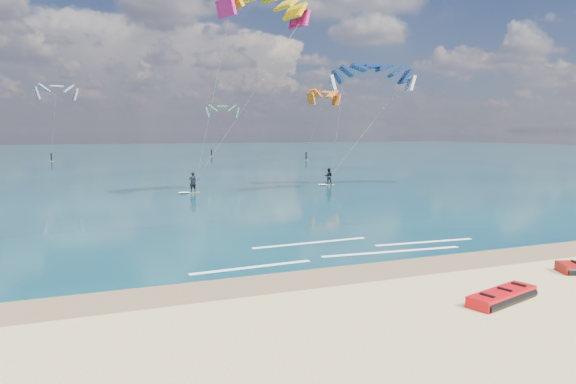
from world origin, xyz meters
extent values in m
plane|color=tan|center=(0.00, 40.00, 0.00)|extent=(320.00, 320.00, 0.00)
cube|color=brown|center=(0.00, 3.00, 0.00)|extent=(320.00, 2.40, 0.01)
cube|color=#0B2B3D|center=(0.00, 104.00, 0.02)|extent=(320.00, 200.00, 0.04)
cube|color=gold|center=(-0.37, 29.64, 0.07)|extent=(1.32, 0.61, 0.06)
imported|color=black|center=(-0.37, 29.64, 0.93)|extent=(0.68, 0.52, 1.68)
cylinder|color=black|center=(-0.09, 29.36, 1.17)|extent=(0.51, 0.13, 0.04)
cube|color=#B6DC21|center=(13.09, 31.23, 0.07)|extent=(1.22, 0.38, 0.05)
imported|color=black|center=(13.09, 31.23, 0.85)|extent=(0.93, 0.86, 1.54)
cylinder|color=black|center=(13.35, 30.96, 1.12)|extent=(0.49, 0.04, 0.04)
cube|color=white|center=(0.92, 8.10, 0.04)|extent=(5.73, 0.45, 0.01)
cube|color=white|center=(5.92, 6.30, 0.04)|extent=(5.05, 0.60, 0.01)
cube|color=white|center=(-2.91, 5.00, 0.04)|extent=(4.85, 0.50, 0.01)
cube|color=white|center=(3.47, 5.23, 0.04)|extent=(6.45, 0.79, 0.01)
camera|label=1|loc=(-8.59, -13.20, 5.19)|focal=32.00mm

